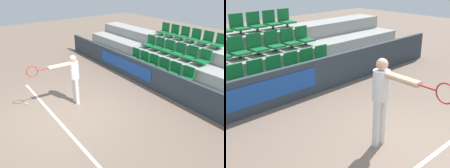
# 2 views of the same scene
# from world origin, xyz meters

# --- Properties ---
(ground_plane) EXTENTS (30.00, 30.00, 0.00)m
(ground_plane) POSITION_xyz_m (0.00, 0.00, 0.00)
(ground_plane) COLOR #7A6656
(court_baseline) EXTENTS (5.36, 0.08, 0.01)m
(court_baseline) POSITION_xyz_m (0.00, -0.27, 0.00)
(court_baseline) COLOR white
(court_baseline) RESTS_ON ground
(barrier_wall) EXTENTS (10.85, 0.14, 0.89)m
(barrier_wall) POSITION_xyz_m (-0.02, 3.37, 0.44)
(barrier_wall) COLOR #2D3842
(barrier_wall) RESTS_ON ground
(bleacher_tier_front) EXTENTS (10.45, 0.89, 0.44)m
(bleacher_tier_front) POSITION_xyz_m (0.00, 3.90, 0.22)
(bleacher_tier_front) COLOR #9E9E99
(bleacher_tier_front) RESTS_ON ground
(bleacher_tier_middle) EXTENTS (10.45, 0.89, 0.87)m
(bleacher_tier_middle) POSITION_xyz_m (0.00, 4.79, 0.44)
(bleacher_tier_middle) COLOR #9E9E99
(bleacher_tier_middle) RESTS_ON ground
(bleacher_tier_back) EXTENTS (10.45, 0.89, 1.31)m
(bleacher_tier_back) POSITION_xyz_m (0.00, 5.68, 0.65)
(bleacher_tier_back) COLOR #9E9E99
(bleacher_tier_back) RESTS_ON ground
(stadium_chair_0) EXTENTS (0.42, 0.45, 0.55)m
(stadium_chair_0) POSITION_xyz_m (-1.34, 4.02, 0.67)
(stadium_chair_0) COLOR #333333
(stadium_chair_0) RESTS_ON bleacher_tier_front
(stadium_chair_1) EXTENTS (0.42, 0.45, 0.55)m
(stadium_chair_1) POSITION_xyz_m (-0.80, 4.02, 0.67)
(stadium_chair_1) COLOR #333333
(stadium_chair_1) RESTS_ON bleacher_tier_front
(stadium_chair_2) EXTENTS (0.42, 0.45, 0.55)m
(stadium_chair_2) POSITION_xyz_m (-0.27, 4.02, 0.67)
(stadium_chair_2) COLOR #333333
(stadium_chair_2) RESTS_ON bleacher_tier_front
(stadium_chair_3) EXTENTS (0.42, 0.45, 0.55)m
(stadium_chair_3) POSITION_xyz_m (0.27, 4.02, 0.67)
(stadium_chair_3) COLOR #333333
(stadium_chair_3) RESTS_ON bleacher_tier_front
(stadium_chair_4) EXTENTS (0.42, 0.45, 0.55)m
(stadium_chair_4) POSITION_xyz_m (0.80, 4.02, 0.67)
(stadium_chair_4) COLOR #333333
(stadium_chair_4) RESTS_ON bleacher_tier_front
(stadium_chair_5) EXTENTS (0.42, 0.45, 0.55)m
(stadium_chair_5) POSITION_xyz_m (1.34, 4.02, 0.67)
(stadium_chair_5) COLOR #333333
(stadium_chair_5) RESTS_ON bleacher_tier_front
(stadium_chair_7) EXTENTS (0.42, 0.45, 0.55)m
(stadium_chair_7) POSITION_xyz_m (-0.80, 4.91, 1.10)
(stadium_chair_7) COLOR #333333
(stadium_chair_7) RESTS_ON bleacher_tier_middle
(stadium_chair_8) EXTENTS (0.42, 0.45, 0.55)m
(stadium_chair_8) POSITION_xyz_m (-0.27, 4.91, 1.10)
(stadium_chair_8) COLOR #333333
(stadium_chair_8) RESTS_ON bleacher_tier_middle
(stadium_chair_9) EXTENTS (0.42, 0.45, 0.55)m
(stadium_chair_9) POSITION_xyz_m (0.27, 4.91, 1.10)
(stadium_chair_9) COLOR #333333
(stadium_chair_9) RESTS_ON bleacher_tier_middle
(stadium_chair_10) EXTENTS (0.42, 0.45, 0.55)m
(stadium_chair_10) POSITION_xyz_m (0.80, 4.91, 1.10)
(stadium_chair_10) COLOR #333333
(stadium_chair_10) RESTS_ON bleacher_tier_middle
(stadium_chair_11) EXTENTS (0.42, 0.45, 0.55)m
(stadium_chair_11) POSITION_xyz_m (1.34, 4.91, 1.10)
(stadium_chair_11) COLOR #333333
(stadium_chair_11) RESTS_ON bleacher_tier_middle
(stadium_chair_14) EXTENTS (0.42, 0.45, 0.55)m
(stadium_chair_14) POSITION_xyz_m (-0.27, 5.80, 1.54)
(stadium_chair_14) COLOR #333333
(stadium_chair_14) RESTS_ON bleacher_tier_back
(stadium_chair_15) EXTENTS (0.42, 0.45, 0.55)m
(stadium_chair_15) POSITION_xyz_m (0.27, 5.80, 1.54)
(stadium_chair_15) COLOR #333333
(stadium_chair_15) RESTS_ON bleacher_tier_back
(stadium_chair_16) EXTENTS (0.42, 0.45, 0.55)m
(stadium_chair_16) POSITION_xyz_m (0.80, 5.80, 1.54)
(stadium_chair_16) COLOR #333333
(stadium_chair_16) RESTS_ON bleacher_tier_back
(stadium_chair_17) EXTENTS (0.42, 0.45, 0.55)m
(stadium_chair_17) POSITION_xyz_m (1.34, 5.80, 1.54)
(stadium_chair_17) COLOR #333333
(stadium_chair_17) RESTS_ON bleacher_tier_back
(tennis_player) EXTENTS (0.30, 1.53, 1.64)m
(tennis_player) POSITION_xyz_m (-0.37, 0.56, 1.01)
(tennis_player) COLOR silver
(tennis_player) RESTS_ON ground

